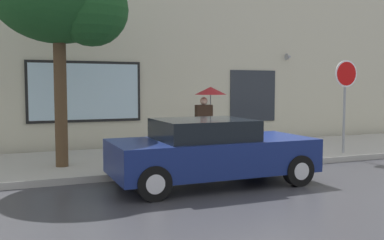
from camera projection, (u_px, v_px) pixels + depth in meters
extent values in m
plane|color=#333338|center=(258.00, 179.00, 9.58)|extent=(60.00, 60.00, 0.00)
cube|color=#A3A099|center=(203.00, 156.00, 12.34)|extent=(20.00, 4.00, 0.15)
cube|color=beige|center=(172.00, 42.00, 14.38)|extent=(20.00, 0.40, 7.00)
cube|color=black|center=(85.00, 92.00, 13.19)|extent=(3.41, 0.06, 1.85)
cube|color=silver|center=(85.00, 92.00, 13.16)|extent=(3.25, 0.03, 1.69)
cube|color=#262B33|center=(253.00, 96.00, 15.44)|extent=(1.80, 0.04, 1.80)
cone|color=#99999E|center=(289.00, 57.00, 15.74)|extent=(0.22, 0.24, 0.24)
cube|color=navy|center=(212.00, 155.00, 9.08)|extent=(4.19, 1.84, 0.68)
cube|color=black|center=(203.00, 129.00, 8.96)|extent=(1.89, 1.62, 0.42)
cylinder|color=black|center=(255.00, 158.00, 10.48)|extent=(0.64, 0.22, 0.64)
cylinder|color=silver|center=(255.00, 158.00, 10.48)|extent=(0.35, 0.24, 0.35)
cylinder|color=black|center=(298.00, 170.00, 8.91)|extent=(0.64, 0.22, 0.64)
cylinder|color=silver|center=(298.00, 170.00, 8.91)|extent=(0.35, 0.24, 0.35)
cylinder|color=black|center=(130.00, 167.00, 9.30)|extent=(0.64, 0.22, 0.64)
cylinder|color=silver|center=(130.00, 167.00, 9.30)|extent=(0.35, 0.24, 0.35)
cylinder|color=black|center=(154.00, 183.00, 7.74)|extent=(0.64, 0.22, 0.64)
cylinder|color=silver|center=(154.00, 183.00, 7.74)|extent=(0.35, 0.24, 0.35)
cylinder|color=yellow|center=(163.00, 152.00, 10.51)|extent=(0.22, 0.22, 0.62)
sphere|color=gold|center=(163.00, 139.00, 10.48)|extent=(0.23, 0.23, 0.23)
cylinder|color=gold|center=(165.00, 151.00, 10.36)|extent=(0.09, 0.12, 0.09)
cylinder|color=gold|center=(161.00, 150.00, 10.65)|extent=(0.09, 0.12, 0.09)
cylinder|color=yellow|center=(163.00, 163.00, 10.53)|extent=(0.30, 0.30, 0.06)
cylinder|color=black|center=(200.00, 139.00, 12.28)|extent=(0.14, 0.14, 0.80)
cylinder|color=black|center=(207.00, 139.00, 12.36)|extent=(0.14, 0.14, 0.80)
cube|color=black|center=(204.00, 115.00, 12.27)|extent=(0.47, 0.22, 0.57)
sphere|color=tan|center=(204.00, 101.00, 12.24)|extent=(0.22, 0.22, 0.22)
cylinder|color=#4C4C51|center=(211.00, 106.00, 12.33)|extent=(0.02, 0.02, 0.90)
cone|color=maroon|center=(211.00, 91.00, 12.30)|extent=(0.91, 0.91, 0.22)
cylinder|color=#4C3823|center=(61.00, 99.00, 10.17)|extent=(0.29, 0.29, 3.17)
sphere|color=#19471E|center=(92.00, 9.00, 9.92)|extent=(1.67, 1.67, 1.67)
cylinder|color=gray|center=(344.00, 107.00, 12.32)|extent=(0.07, 0.07, 2.59)
cylinder|color=white|center=(346.00, 74.00, 12.21)|extent=(0.76, 0.02, 0.76)
cylinder|color=red|center=(347.00, 74.00, 12.20)|extent=(0.66, 0.02, 0.66)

